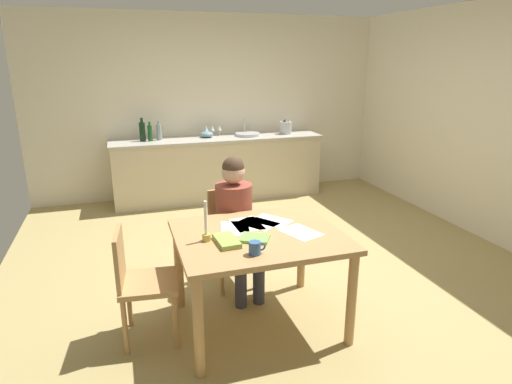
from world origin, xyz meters
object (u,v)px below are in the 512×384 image
Objects in this scene: bottle_oil at (142,131)px; wine_glass_back_left at (206,129)px; chair_at_table at (232,232)px; bottle_wine_red at (159,132)px; candlestick at (206,230)px; book_cookery at (227,241)px; mixing_bowl at (207,134)px; bottle_vinegar at (150,133)px; dining_table at (259,247)px; stovetop_kettle at (286,127)px; wine_glass_by_kettle at (212,128)px; sink_unit at (247,134)px; coffee_mug at (255,248)px; wine_glass_near_sink at (219,128)px; chair_side_empty at (140,280)px; person_seated at (237,217)px; book_magazine at (255,238)px.

bottle_oil is 2.04× the size of wine_glass_back_left.
bottle_wine_red reaches higher than chair_at_table.
candlestick is 1.91× the size of wine_glass_back_left.
book_cookery is 1.37× the size of mixing_bowl.
bottle_vinegar reaches higher than chair_at_table.
stovetop_kettle is (1.48, 3.25, 0.35)m from dining_table.
chair_at_table is at bearing -98.78° from wine_glass_by_kettle.
wine_glass_back_left is at bearing 180.00° from wine_glass_by_kettle.
mixing_bowl is (0.31, 2.56, 0.47)m from chair_at_table.
dining_table is at bearing -79.58° from bottle_oil.
wine_glass_by_kettle is 1.00× the size of wine_glass_back_left.
wine_glass_by_kettle is 0.09m from wine_glass_back_left.
sink_unit is 0.60m from stovetop_kettle.
coffee_mug is 0.75× the size of wine_glass_near_sink.
candlestick is (0.47, -0.10, 0.36)m from chair_side_empty.
wine_glass_by_kettle is at bearing 163.42° from sink_unit.
book_cookery is 0.98× the size of bottle_wine_red.
stovetop_kettle is at bearing 60.22° from candlestick.
candlestick is 3.31m from bottle_wine_red.
bottle_wine_red is at bearing 97.78° from person_seated.
sink_unit is (0.89, 2.66, 0.24)m from person_seated.
wine_glass_by_kettle reaches higher than mixing_bowl.
person_seated is 2.84m from wine_glass_back_left.
bottle_oil is at bearing -173.26° from wine_glass_by_kettle.
chair_at_table is at bearing -79.03° from bottle_vinegar.
person_seated reaches higher than book_magazine.
candlestick is 1.57× the size of mixing_bowl.
coffee_mug is at bearing -114.19° from stovetop_kettle.
chair_side_empty is 3.26× the size of bottle_vinegar.
chair_at_table is 2.62m from mixing_bowl.
person_seated is (-0.01, 0.59, 0.03)m from dining_table.
mixing_bowl is at bearing 83.73° from person_seated.
stovetop_kettle is at bearing -8.70° from wine_glass_near_sink.
mixing_bowl is at bearing 175.78° from sink_unit.
book_magazine is 0.55× the size of sink_unit.
wine_glass_by_kettle reaches higher than book_cookery.
mixing_bowl is at bearing -97.96° from wine_glass_back_left.
book_cookery is (-0.13, 0.23, -0.03)m from coffee_mug.
bottle_oil reaches higher than wine_glass_by_kettle.
bottle_wine_red reaches higher than candlestick.
dining_table is 3.44m from wine_glass_by_kettle.
coffee_mug is 0.58× the size of book_magazine.
book_magazine reaches higher than dining_table.
mixing_bowl is (-0.59, 0.04, 0.02)m from sink_unit.
person_seated is 2.87m from wine_glass_near_sink.
dining_table is at bearing -95.06° from wine_glass_back_left.
dining_table is 3.34m from bottle_wine_red.
chair_at_table is at bearing -120.78° from stovetop_kettle.
wine_glass_back_left is at bearing 82.04° from mixing_bowl.
wine_glass_back_left reaches higher than chair_side_empty.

